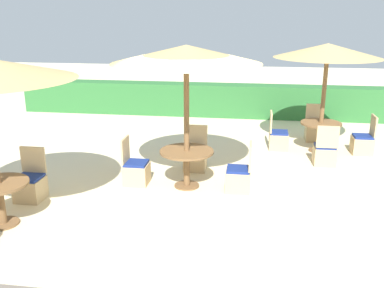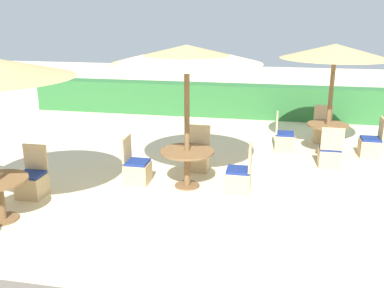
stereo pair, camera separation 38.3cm
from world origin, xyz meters
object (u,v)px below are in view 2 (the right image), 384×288
at_px(patio_chair_front_left_north, 32,182).
at_px(patio_chair_back_right_south, 330,155).
at_px(patio_chair_center_west, 137,170).
at_px(patio_chair_back_right_north, 322,132).
at_px(patio_chair_back_right_east, 371,146).
at_px(patio_chair_center_east, 239,178).
at_px(parasol_center, 187,55).
at_px(patio_chair_back_right_west, 284,140).
at_px(round_table_center, 187,159).
at_px(patio_chair_center_north, 198,158).
at_px(parasol_back_right, 335,52).
at_px(round_table_back_right, 327,131).

relative_size(patio_chair_front_left_north, patio_chair_back_right_south, 1.00).
bearing_deg(patio_chair_center_west, patio_chair_back_right_north, 132.90).
distance_m(patio_chair_back_right_east, patio_chair_center_east, 3.85).
bearing_deg(parasol_center, patio_chair_back_right_west, 55.09).
height_order(patio_chair_back_right_east, round_table_center, patio_chair_back_right_east).
bearing_deg(patio_chair_center_north, patio_chair_back_right_east, -156.81).
xyz_separation_m(patio_chair_back_right_east, patio_chair_center_east, (-2.82, -2.63, 0.00)).
bearing_deg(patio_chair_back_right_east, patio_chair_center_east, 133.03).
xyz_separation_m(parasol_center, patio_chair_center_north, (0.04, 0.95, -2.24)).
relative_size(patio_chair_back_right_south, patio_chair_center_east, 1.00).
height_order(patio_chair_back_right_north, round_table_center, patio_chair_back_right_north).
bearing_deg(patio_chair_back_right_west, patio_chair_front_left_north, -51.21).
relative_size(patio_chair_back_right_south, patio_chair_center_west, 1.00).
distance_m(parasol_back_right, patio_chair_center_north, 3.88).
bearing_deg(patio_chair_back_right_north, parasol_center, 51.57).
bearing_deg(parasol_center, patio_chair_center_north, 87.88).
xyz_separation_m(parasol_back_right, round_table_center, (-2.83, -2.63, -1.81)).
relative_size(round_table_center, patio_chair_center_east, 1.10).
xyz_separation_m(round_table_back_right, patio_chair_center_east, (-1.83, -2.68, -0.28)).
height_order(parasol_back_right, patio_chair_back_right_north, parasol_back_right).
relative_size(parasol_center, patio_chair_center_west, 2.91).
xyz_separation_m(parasol_back_right, patio_chair_back_right_east, (0.99, -0.06, -2.12)).
bearing_deg(patio_chair_center_east, parasol_center, 86.88).
height_order(round_table_center, patio_chair_center_east, patio_chair_center_east).
bearing_deg(patio_chair_front_left_north, patio_chair_back_right_west, -141.21).
xyz_separation_m(parasol_center, patio_chair_center_east, (1.00, -0.05, -2.24)).
distance_m(patio_chair_front_left_north, patio_chair_back_right_east, 7.40).
relative_size(patio_chair_back_right_east, parasol_center, 0.34).
bearing_deg(parasol_back_right, patio_chair_center_east, -124.23).
xyz_separation_m(round_table_back_right, patio_chair_back_right_east, (0.99, -0.06, -0.28)).
bearing_deg(patio_chair_back_right_west, patio_chair_center_east, -17.36).
height_order(parasol_back_right, patio_chair_center_north, parasol_back_right).
bearing_deg(patio_chair_center_west, patio_chair_front_left_north, -59.37).
distance_m(patio_chair_back_right_east, patio_chair_center_west, 5.47).
height_order(patio_chair_front_left_north, round_table_back_right, patio_chair_front_left_north).
distance_m(patio_chair_back_right_west, patio_chair_center_east, 2.82).
bearing_deg(patio_chair_back_right_south, parasol_back_right, 88.66).
height_order(patio_chair_back_right_west, parasol_center, parasol_center).
distance_m(parasol_back_right, round_table_center, 4.26).
distance_m(round_table_back_right, patio_chair_back_right_north, 0.97).
relative_size(round_table_back_right, patio_chair_center_west, 1.03).
xyz_separation_m(patio_chair_front_left_north, patio_chair_back_right_north, (5.49, 4.54, 0.00)).
distance_m(round_table_center, patio_chair_center_west, 1.05).
height_order(patio_chair_back_right_north, parasol_center, parasol_center).
bearing_deg(patio_chair_center_east, patio_chair_front_left_north, 104.28).
bearing_deg(patio_chair_back_right_west, patio_chair_back_right_east, 88.05).
xyz_separation_m(patio_chair_back_right_south, patio_chair_center_east, (-1.80, -1.70, 0.00)).
relative_size(patio_chair_front_left_north, round_table_center, 0.91).
height_order(patio_chair_front_left_north, patio_chair_back_right_south, same).
height_order(patio_chair_back_right_east, patio_chair_center_north, same).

